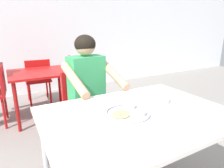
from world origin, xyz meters
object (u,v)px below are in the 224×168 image
thali_tray (128,113)px  drinking_cup (164,98)px  diner_foreground (91,88)px  chair_foreground (82,104)px  table_foreground (137,122)px  chair_red_far (38,78)px  table_background_red (40,78)px  chair_red_right (78,80)px

thali_tray → drinking_cup: size_ratio=3.46×
thali_tray → diner_foreground: bearing=88.0°
chair_foreground → table_foreground: bearing=-86.1°
chair_red_far → chair_foreground: bearing=-82.2°
table_background_red → chair_red_far: chair_red_far is taller
diner_foreground → table_foreground: bearing=-86.2°
drinking_cup → chair_red_right: size_ratio=0.10×
table_foreground → diner_foreground: bearing=93.8°
thali_tray → chair_red_right: chair_red_right is taller
chair_red_right → drinking_cup: bearing=-89.1°
table_foreground → thali_tray: bearing=169.6°
chair_red_right → chair_foreground: bearing=-106.7°
thali_tray → diner_foreground: 0.70m
diner_foreground → thali_tray: bearing=-92.0°
thali_tray → drinking_cup: (0.34, 0.03, 0.03)m
table_background_red → chair_red_right: chair_red_right is taller
diner_foreground → chair_red_right: size_ratio=1.42×
thali_tray → chair_red_far: bearing=94.8°
table_background_red → chair_red_far: size_ratio=1.03×
table_foreground → table_background_red: table_foreground is taller
chair_red_far → diner_foreground: bearing=-82.6°
diner_foreground → chair_red_far: diner_foreground is taller
drinking_cup → table_background_red: (-0.61, 1.89, -0.19)m
chair_foreground → diner_foreground: bearing=-85.7°
drinking_cup → chair_red_far: size_ratio=0.11×
table_background_red → chair_red_right: 0.59m
chair_foreground → chair_red_right: bearing=73.3°
table_background_red → chair_red_far: 0.62m
table_background_red → chair_red_far: bearing=84.5°
thali_tray → chair_foreground: bearing=89.5°
drinking_cup → chair_foreground: 0.99m
thali_tray → drinking_cup: 0.35m
thali_tray → table_background_red: 1.95m
diner_foreground → table_background_red: bearing=103.5°
table_background_red → chair_red_right: (0.58, 0.01, -0.11)m
table_foreground → chair_red_right: 1.96m
drinking_cup → diner_foreground: diner_foreground is taller
chair_red_right → chair_red_far: bearing=131.6°
drinking_cup → chair_red_right: 1.92m
thali_tray → chair_foreground: (0.01, 0.91, -0.27)m
chair_red_right → chair_red_far: 0.79m
table_foreground → chair_red_far: size_ratio=1.57×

